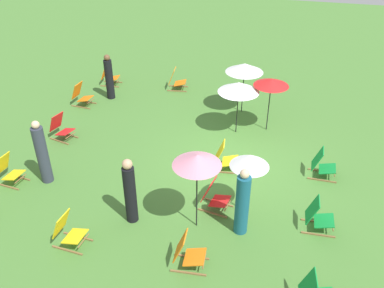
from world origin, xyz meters
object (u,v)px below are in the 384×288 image
object	(u,v)px
umbrella_3	(250,161)
person_3	(109,78)
deckchair_1	(81,95)
deckchair_5	(8,171)
umbrella_2	(239,87)
deckchair_9	(214,196)
person_0	(42,154)
deckchair_10	(187,253)
umbrella_4	(197,160)
umbrella_0	(245,68)
deckchair_4	(176,80)
person_1	(130,192)
deckchair_11	(225,157)
deckchair_2	(318,216)
deckchair_6	(322,165)
person_2	(242,203)
deckchair_8	(68,231)
umbrella_1	(271,82)
deckchair_3	(61,128)
deckchair_12	(109,76)

from	to	relation	value
umbrella_3	person_3	xyz separation A→B (m)	(5.05, 5.72, -0.72)
deckchair_1	deckchair_5	world-z (taller)	same
umbrella_2	deckchair_5	bearing A→B (deg)	126.93
deckchair_9	person_0	xyz separation A→B (m)	(0.00, 4.57, 0.50)
deckchair_10	umbrella_4	xyz separation A→B (m)	(1.21, 0.10, 1.49)
umbrella_2	umbrella_0	bearing A→B (deg)	1.29
deckchair_4	person_3	size ratio (longest dim) A/B	0.50
umbrella_4	umbrella_3	bearing A→B (deg)	-54.11
person_1	deckchair_11	bearing A→B (deg)	-139.51
deckchair_11	umbrella_4	bearing A→B (deg)	167.92
deckchair_2	person_0	size ratio (longest dim) A/B	0.46
deckchair_6	deckchair_9	xyz separation A→B (m)	(-2.01, 2.55, 0.00)
umbrella_3	person_0	distance (m)	5.38
deckchair_4	person_1	world-z (taller)	person_1
umbrella_0	person_1	size ratio (longest dim) A/B	1.03
umbrella_0	person_0	bearing A→B (deg)	139.39
person_2	deckchair_8	bearing A→B (deg)	139.79
deckchair_10	person_2	bearing A→B (deg)	-39.86
deckchair_11	person_1	distance (m)	3.16
umbrella_2	person_0	size ratio (longest dim) A/B	0.94
deckchair_9	umbrella_3	xyz separation A→B (m)	(0.06, -0.77, 1.14)
umbrella_1	deckchair_6	bearing A→B (deg)	-142.43
deckchair_6	umbrella_3	size ratio (longest dim) A/B	0.50
umbrella_2	deckchair_6	bearing A→B (deg)	-124.25
umbrella_4	deckchair_4	bearing A→B (deg)	19.60
deckchair_2	deckchair_6	distance (m)	2.13
person_3	deckchair_6	bearing A→B (deg)	172.51
deckchair_5	umbrella_1	distance (m)	7.90
deckchair_1	deckchair_5	xyz separation A→B (m)	(-4.62, -0.23, 0.00)
deckchair_4	umbrella_1	world-z (taller)	umbrella_1
deckchair_10	person_1	size ratio (longest dim) A/B	0.48
umbrella_3	person_3	world-z (taller)	person_3
deckchair_2	deckchair_11	xyz separation A→B (m)	(1.84, 2.49, 0.00)
umbrella_3	umbrella_4	distance (m)	1.33
deckchair_5	deckchair_8	bearing A→B (deg)	-115.29
person_1	person_3	world-z (taller)	person_1
umbrella_2	person_0	xyz separation A→B (m)	(-3.78, 4.51, -0.70)
deckchair_2	deckchair_3	distance (m)	8.01
person_2	deckchair_4	bearing A→B (deg)	56.31
deckchair_12	person_0	distance (m)	6.29
deckchair_9	person_0	bearing A→B (deg)	100.00
deckchair_2	deckchair_11	bearing A→B (deg)	51.64
deckchair_1	umbrella_1	distance (m)	6.72
umbrella_0	umbrella_2	xyz separation A→B (m)	(-1.44, -0.03, -0.05)
deckchair_11	person_3	world-z (taller)	person_3
deckchair_6	deckchair_10	xyz separation A→B (m)	(-3.92, 2.73, 0.00)
deckchair_4	deckchair_9	size ratio (longest dim) A/B	1.00
deckchair_5	deckchair_9	size ratio (longest dim) A/B	1.00
deckchair_4	umbrella_0	distance (m)	3.23
deckchair_1	umbrella_3	world-z (taller)	umbrella_3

